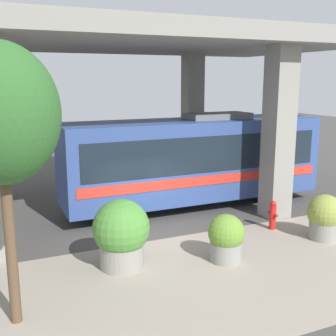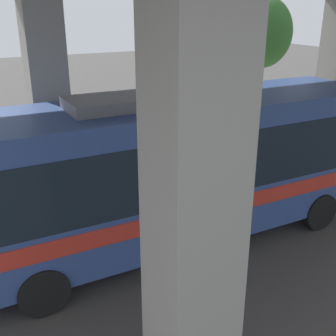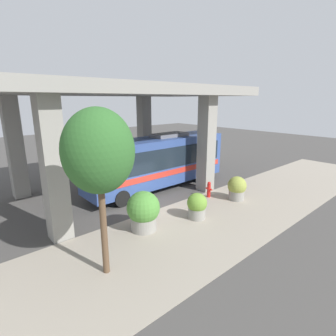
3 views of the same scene
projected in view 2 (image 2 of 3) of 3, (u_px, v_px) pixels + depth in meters
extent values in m
plane|color=#474442|center=(204.00, 181.00, 14.22)|extent=(80.00, 80.00, 0.00)
cube|color=gray|center=(164.00, 155.00, 16.69)|extent=(6.00, 40.00, 0.02)
cube|color=gray|center=(49.00, 108.00, 10.50)|extent=(0.90, 0.90, 6.36)
cube|color=gray|center=(334.00, 78.00, 14.80)|extent=(0.90, 0.90, 6.36)
cube|color=gray|center=(193.00, 235.00, 4.72)|extent=(0.90, 0.90, 6.36)
cube|color=#334C8C|center=(174.00, 167.00, 9.92)|extent=(2.52, 10.63, 3.12)
cube|color=#19232D|center=(174.00, 152.00, 9.78)|extent=(2.56, 9.78, 1.37)
cube|color=red|center=(174.00, 191.00, 10.14)|extent=(2.56, 10.10, 0.37)
cube|color=slate|center=(130.00, 101.00, 8.85)|extent=(1.26, 2.66, 0.24)
cylinder|color=black|center=(261.00, 180.00, 13.05)|extent=(0.28, 1.00, 1.00)
cylinder|color=black|center=(319.00, 211.00, 11.10)|extent=(0.28, 1.00, 1.00)
cylinder|color=black|center=(22.00, 235.00, 9.95)|extent=(0.28, 1.00, 1.00)
cylinder|color=black|center=(43.00, 291.00, 8.00)|extent=(0.28, 1.00, 1.00)
cylinder|color=red|center=(82.00, 184.00, 12.89)|extent=(0.23, 0.23, 0.87)
sphere|color=red|center=(81.00, 169.00, 12.71)|extent=(0.22, 0.22, 0.22)
cylinder|color=red|center=(80.00, 179.00, 12.99)|extent=(0.14, 0.10, 0.10)
cylinder|color=red|center=(83.00, 183.00, 12.71)|extent=(0.14, 0.10, 0.10)
cylinder|color=gray|center=(223.00, 151.00, 16.03)|extent=(1.22, 1.22, 0.73)
sphere|color=#4C8C38|center=(224.00, 131.00, 15.74)|extent=(1.58, 1.58, 1.58)
sphere|color=#BF334C|center=(223.00, 139.00, 15.65)|extent=(0.43, 0.43, 0.43)
cylinder|color=gray|center=(145.00, 158.00, 15.49)|extent=(0.92, 0.92, 0.59)
sphere|color=olive|center=(145.00, 143.00, 15.28)|extent=(1.05, 1.05, 1.05)
sphere|color=orange|center=(144.00, 149.00, 15.21)|extent=(0.32, 0.32, 0.32)
cylinder|color=gray|center=(40.00, 178.00, 13.69)|extent=(0.95, 0.95, 0.61)
sphere|color=olive|center=(38.00, 160.00, 13.46)|extent=(1.16, 1.16, 1.16)
sphere|color=#BF334C|center=(37.00, 167.00, 13.39)|extent=(0.33, 0.33, 0.33)
cylinder|color=brown|center=(258.00, 96.00, 18.12)|extent=(0.23, 0.23, 3.79)
ellipsoid|color=#2D6028|center=(263.00, 33.00, 17.17)|extent=(2.35, 2.35, 2.83)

